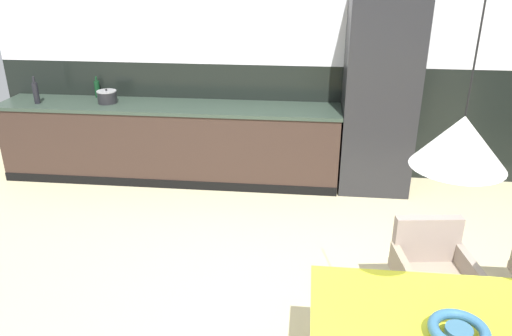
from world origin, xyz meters
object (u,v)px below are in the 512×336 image
(bottle_oil_tall, at_px, (36,92))
(pendant_lamp_over_table_near, at_px, (461,142))
(fruit_bowl, at_px, (459,331))
(bottle_wine_green, at_px, (97,89))
(refrigerator_column, at_px, (379,97))
(cooking_pot, at_px, (107,97))
(armchair_head_of_table, at_px, (431,262))

(bottle_oil_tall, relative_size, pendant_lamp_over_table_near, 0.32)
(fruit_bowl, bearing_deg, bottle_oil_tall, 140.09)
(fruit_bowl, height_order, bottle_wine_green, bottle_wine_green)
(pendant_lamp_over_table_near, bearing_deg, bottle_oil_tall, 139.67)
(refrigerator_column, bearing_deg, bottle_oil_tall, -178.44)
(cooking_pot, bearing_deg, fruit_bowl, -47.41)
(armchair_head_of_table, height_order, pendant_lamp_over_table_near, pendant_lamp_over_table_near)
(armchair_head_of_table, bearing_deg, bottle_wine_green, -44.58)
(refrigerator_column, bearing_deg, cooking_pot, 179.95)
(bottle_oil_tall, bearing_deg, cooking_pot, 7.75)
(armchair_head_of_table, relative_size, cooking_pot, 3.60)
(armchair_head_of_table, distance_m, fruit_bowl, 1.03)
(refrigerator_column, relative_size, bottle_oil_tall, 6.79)
(fruit_bowl, height_order, bottle_oil_tall, bottle_oil_tall)
(refrigerator_column, xyz_separation_m, pendant_lamp_over_table_near, (-0.12, -3.23, 0.66))
(fruit_bowl, relative_size, bottle_wine_green, 1.16)
(refrigerator_column, relative_size, pendant_lamp_over_table_near, 2.19)
(armchair_head_of_table, height_order, bottle_wine_green, bottle_wine_green)
(bottle_oil_tall, xyz_separation_m, pendant_lamp_over_table_near, (3.68, -3.13, 0.69))
(refrigerator_column, distance_m, armchair_head_of_table, 2.36)
(armchair_head_of_table, xyz_separation_m, bottle_oil_tall, (-3.92, 2.20, 0.50))
(refrigerator_column, relative_size, fruit_bowl, 7.27)
(refrigerator_column, height_order, pendant_lamp_over_table_near, pendant_lamp_over_table_near)
(armchair_head_of_table, xyz_separation_m, cooking_pot, (-3.14, 2.30, 0.45))
(armchair_head_of_table, bearing_deg, bottle_oil_tall, -36.71)
(armchair_head_of_table, distance_m, cooking_pot, 3.92)
(pendant_lamp_over_table_near, bearing_deg, armchair_head_of_table, 75.73)
(bottle_wine_green, bearing_deg, fruit_bowl, -47.44)
(cooking_pot, bearing_deg, armchair_head_of_table, -36.26)
(bottle_oil_tall, height_order, pendant_lamp_over_table_near, pendant_lamp_over_table_near)
(fruit_bowl, distance_m, pendant_lamp_over_table_near, 0.94)
(cooking_pot, distance_m, pendant_lamp_over_table_near, 4.41)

